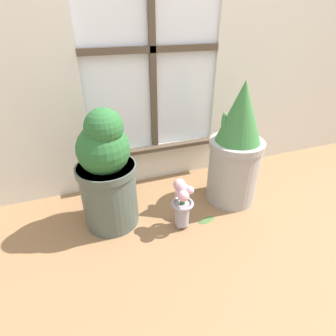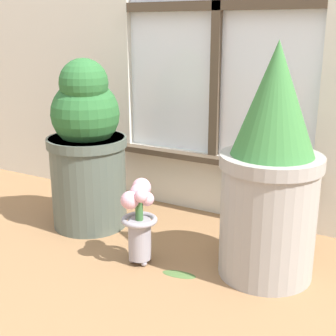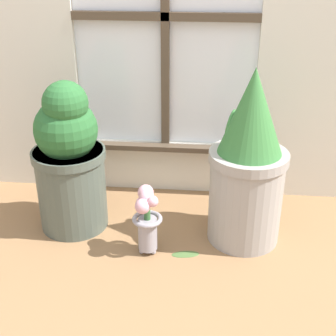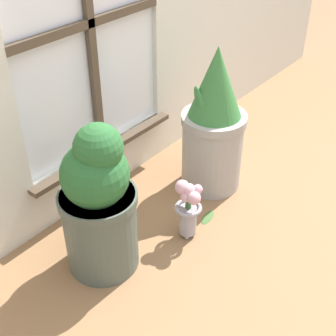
{
  "view_description": "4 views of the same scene",
  "coord_description": "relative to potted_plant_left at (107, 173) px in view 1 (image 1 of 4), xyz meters",
  "views": [
    {
      "loc": [
        -0.44,
        -0.89,
        0.99
      ],
      "look_at": [
        -0.05,
        0.21,
        0.3
      ],
      "focal_mm": 28.0,
      "sensor_mm": 36.0,
      "label": 1
    },
    {
      "loc": [
        0.75,
        -1.08,
        0.75
      ],
      "look_at": [
        0.03,
        0.19,
        0.31
      ],
      "focal_mm": 50.0,
      "sensor_mm": 36.0,
      "label": 2
    },
    {
      "loc": [
        0.2,
        -1.42,
        1.12
      ],
      "look_at": [
        0.05,
        0.22,
        0.3
      ],
      "focal_mm": 50.0,
      "sensor_mm": 36.0,
      "label": 3
    },
    {
      "loc": [
        -1.25,
        -0.8,
        1.42
      ],
      "look_at": [
        -0.04,
        0.18,
        0.33
      ],
      "focal_mm": 50.0,
      "sensor_mm": 36.0,
      "label": 4
    }
  ],
  "objects": [
    {
      "name": "ground_plane",
      "position": [
        0.36,
        -0.25,
        -0.31
      ],
      "size": [
        10.0,
        10.0,
        0.0
      ],
      "primitive_type": "plane",
      "color": "olive"
    },
    {
      "name": "potted_plant_left",
      "position": [
        0.0,
        0.0,
        0.0
      ],
      "size": [
        0.3,
        0.3,
        0.64
      ],
      "color": "#4C564C",
      "rests_on": "ground_plane"
    },
    {
      "name": "potted_plant_right",
      "position": [
        0.72,
        -0.03,
        0.03
      ],
      "size": [
        0.31,
        0.31,
        0.71
      ],
      "color": "#9E9993",
      "rests_on": "ground_plane"
    },
    {
      "name": "flower_vase",
      "position": [
        0.34,
        -0.17,
        -0.14
      ],
      "size": [
        0.12,
        0.12,
        0.28
      ],
      "color": "#99939E",
      "rests_on": "ground_plane"
    },
    {
      "name": "fallen_leaf",
      "position": [
        0.49,
        -0.17,
        -0.3
      ],
      "size": [
        0.12,
        0.06,
        0.01
      ],
      "color": "#476633",
      "rests_on": "ground_plane"
    }
  ]
}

